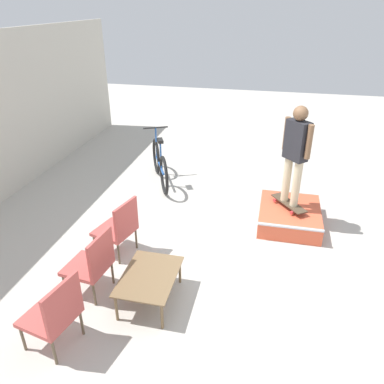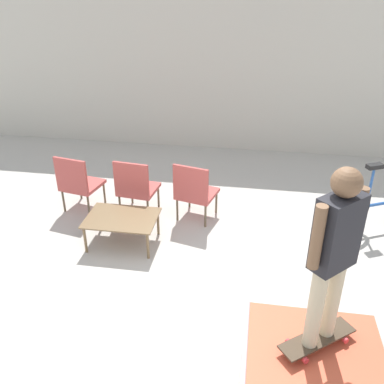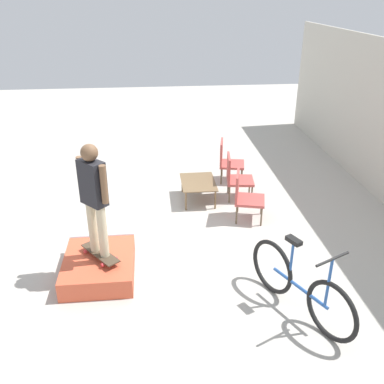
{
  "view_description": "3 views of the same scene",
  "coord_description": "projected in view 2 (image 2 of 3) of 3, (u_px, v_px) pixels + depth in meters",
  "views": [
    {
      "loc": [
        -4.44,
        -0.23,
        3.44
      ],
      "look_at": [
        0.39,
        0.88,
        0.9
      ],
      "focal_mm": 35.0,
      "sensor_mm": 36.0,
      "label": 1
    },
    {
      "loc": [
        0.68,
        -3.48,
        3.29
      ],
      "look_at": [
        -0.08,
        1.25,
        0.78
      ],
      "focal_mm": 40.0,
      "sensor_mm": 36.0,
      "label": 2
    },
    {
      "loc": [
        6.65,
        0.21,
        3.85
      ],
      "look_at": [
        0.21,
        0.86,
        0.75
      ],
      "focal_mm": 40.0,
      "sensor_mm": 36.0,
      "label": 3
    }
  ],
  "objects": [
    {
      "name": "person_skater",
      "position": [
        334.0,
        248.0,
        3.33
      ],
      "size": [
        0.43,
        0.42,
        1.65
      ],
      "rotation": [
        0.0,
        0.0,
        0.77
      ],
      "color": "#C6B793",
      "rests_on": "skateboard_on_ramp"
    },
    {
      "name": "patio_chair_left",
      "position": [
        78.0,
        182.0,
        6.32
      ],
      "size": [
        0.61,
        0.61,
        0.91
      ],
      "rotation": [
        0.0,
        0.0,
        2.94
      ],
      "color": "brown",
      "rests_on": "ground_plane"
    },
    {
      "name": "patio_chair_center",
      "position": [
        136.0,
        186.0,
        6.2
      ],
      "size": [
        0.58,
        0.58,
        0.91
      ],
      "rotation": [
        0.0,
        0.0,
        3.02
      ],
      "color": "brown",
      "rests_on": "ground_plane"
    },
    {
      "name": "house_wall_back",
      "position": [
        225.0,
        74.0,
        8.12
      ],
      "size": [
        12.0,
        0.06,
        3.0
      ],
      "color": "beige",
      "rests_on": "ground_plane"
    },
    {
      "name": "skateboard_on_ramp",
      "position": [
        317.0,
        339.0,
        3.79
      ],
      "size": [
        0.72,
        0.61,
        0.07
      ],
      "rotation": [
        0.0,
        0.0,
        0.65
      ],
      "color": "#473828",
      "rests_on": "skate_ramp_box"
    },
    {
      "name": "ground_plane",
      "position": [
        181.0,
        308.0,
        4.66
      ],
      "size": [
        24.0,
        24.0,
        0.0
      ],
      "primitive_type": "plane",
      "color": "#B7B2A8"
    },
    {
      "name": "bicycle",
      "position": [
        378.0,
        203.0,
        5.91
      ],
      "size": [
        1.67,
        0.86,
        1.08
      ],
      "rotation": [
        0.0,
        0.0,
        0.45
      ],
      "color": "black",
      "rests_on": "ground_plane"
    },
    {
      "name": "skate_ramp_box",
      "position": [
        312.0,
        360.0,
        3.87
      ],
      "size": [
        1.25,
        1.01,
        0.32
      ],
      "color": "#DB5638",
      "rests_on": "ground_plane"
    },
    {
      "name": "coffee_table",
      "position": [
        122.0,
        220.0,
        5.6
      ],
      "size": [
        0.93,
        0.67,
        0.4
      ],
      "color": "brown",
      "rests_on": "ground_plane"
    },
    {
      "name": "patio_chair_right",
      "position": [
        195.0,
        190.0,
        6.08
      ],
      "size": [
        0.63,
        0.63,
        0.91
      ],
      "rotation": [
        0.0,
        0.0,
        2.89
      ],
      "color": "brown",
      "rests_on": "ground_plane"
    }
  ]
}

